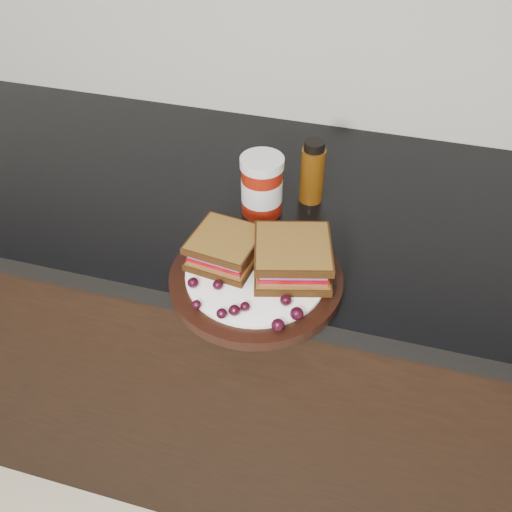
{
  "coord_description": "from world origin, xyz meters",
  "views": [
    {
      "loc": [
        0.42,
        0.82,
        1.55
      ],
      "look_at": [
        0.24,
        1.46,
        0.96
      ],
      "focal_mm": 40.0,
      "sensor_mm": 36.0,
      "label": 1
    }
  ],
  "objects_px": {
    "condiment_jar": "(262,186)",
    "oil_bottle": "(312,171)",
    "plate": "(256,279)",
    "sandwich_left": "(225,248)"
  },
  "relations": [
    {
      "from": "oil_bottle",
      "to": "sandwich_left",
      "type": "bearing_deg",
      "value": -111.98
    },
    {
      "from": "plate",
      "to": "condiment_jar",
      "type": "distance_m",
      "value": 0.2
    },
    {
      "from": "condiment_jar",
      "to": "oil_bottle",
      "type": "height_order",
      "value": "oil_bottle"
    },
    {
      "from": "sandwich_left",
      "to": "condiment_jar",
      "type": "relative_size",
      "value": 0.9
    },
    {
      "from": "plate",
      "to": "sandwich_left",
      "type": "xyz_separation_m",
      "value": [
        -0.06,
        0.02,
        0.04
      ]
    },
    {
      "from": "plate",
      "to": "oil_bottle",
      "type": "distance_m",
      "value": 0.26
    },
    {
      "from": "condiment_jar",
      "to": "sandwich_left",
      "type": "bearing_deg",
      "value": -94.77
    },
    {
      "from": "sandwich_left",
      "to": "condiment_jar",
      "type": "distance_m",
      "value": 0.17
    },
    {
      "from": "plate",
      "to": "condiment_jar",
      "type": "height_order",
      "value": "condiment_jar"
    },
    {
      "from": "sandwich_left",
      "to": "oil_bottle",
      "type": "bearing_deg",
      "value": 75.52
    }
  ]
}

